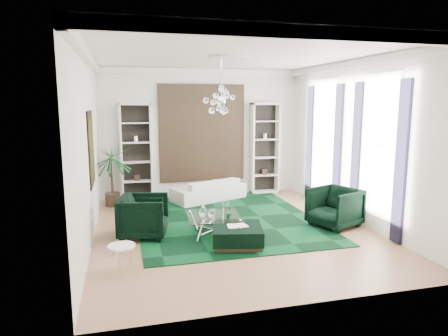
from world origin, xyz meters
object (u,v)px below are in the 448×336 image
object	(u,v)px
ottoman_side	(147,204)
palm	(111,167)
armchair_left	(144,216)
sofa	(209,190)
coffee_table	(214,224)
ottoman_front	(237,236)
side_table	(122,258)
armchair_right	(335,207)

from	to	relation	value
ottoman_side	palm	size ratio (longest dim) A/B	0.39
armchair_left	palm	size ratio (longest dim) A/B	0.45
sofa	coffee_table	size ratio (longest dim) A/B	1.92
sofa	ottoman_front	world-z (taller)	sofa
sofa	palm	distance (m)	2.80
sofa	side_table	bearing A→B (deg)	38.41
armchair_left	armchair_right	distance (m)	4.28
armchair_right	side_table	bearing A→B (deg)	-96.43
armchair_right	side_table	size ratio (longest dim) A/B	2.17
armchair_right	ottoman_side	xyz separation A→B (m)	(-4.06, 2.44, -0.26)
ottoman_side	ottoman_front	world-z (taller)	ottoman_front
armchair_left	ottoman_side	xyz separation A→B (m)	(0.20, 2.08, -0.26)
ottoman_side	side_table	distance (m)	3.81
side_table	armchair_right	bearing A→B (deg)	15.48
armchair_right	sofa	bearing A→B (deg)	-166.04
coffee_table	side_table	size ratio (longest dim) A/B	2.47
armchair_right	ottoman_front	xyz separation A→B (m)	(-2.49, -0.60, -0.26)
ottoman_side	side_table	bearing A→B (deg)	-99.87
side_table	palm	size ratio (longest dim) A/B	0.21
armchair_left	palm	bearing A→B (deg)	26.07
armchair_right	ottoman_front	size ratio (longest dim) A/B	1.02
coffee_table	side_table	distance (m)	2.48
sofa	ottoman_front	distance (m)	3.74
sofa	ottoman_side	bearing A→B (deg)	-1.70
coffee_table	ottoman_side	xyz separation A→B (m)	(-1.29, 2.21, -0.01)
armchair_right	ottoman_side	bearing A→B (deg)	-142.92
armchair_right	palm	size ratio (longest dim) A/B	0.45
ottoman_front	palm	bearing A→B (deg)	123.10
ottoman_side	sofa	bearing A→B (deg)	21.00
armchair_right	ottoman_front	bearing A→B (deg)	-98.43
armchair_left	side_table	distance (m)	1.75
armchair_right	ottoman_front	distance (m)	2.57
ottoman_side	ottoman_front	size ratio (longest dim) A/B	0.87
sofa	ottoman_side	size ratio (longest dim) A/B	2.57
sofa	ottoman_front	bearing A→B (deg)	63.90
armchair_left	palm	distance (m)	2.98
ottoman_side	palm	xyz separation A→B (m)	(-0.89, 0.74, 0.91)
armchair_left	side_table	world-z (taller)	armchair_left
armchair_right	ottoman_front	world-z (taller)	armchair_right
sofa	armchair_right	xyz separation A→B (m)	(2.27, -3.13, 0.13)
sofa	side_table	xyz separation A→B (m)	(-2.45, -4.44, -0.10)
ottoman_front	palm	distance (m)	4.60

